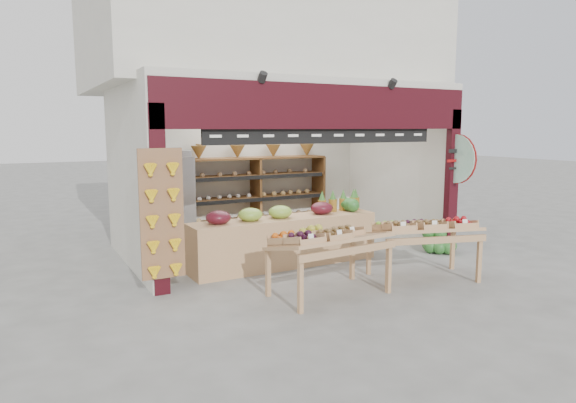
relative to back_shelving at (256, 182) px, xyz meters
The scene contains 11 objects.
ground 2.26m from the back_shelving, 92.56° to the right, with size 60.00×60.00×0.00m, color slate.
shop_structure 2.77m from the back_shelving, 104.96° to the right, with size 6.36×5.12×5.40m.
banana_board 4.20m from the back_shelving, 132.15° to the right, with size 0.60×0.15×1.80m.
gift_sign 4.12m from the back_shelving, 49.17° to the right, with size 0.04×0.93×0.92m.
back_shelving is the anchor object (origin of this frame).
refrigerator 1.84m from the back_shelving, behind, with size 0.74×0.74×1.89m, color silver.
cardboard_stack 2.89m from the back_shelving, 145.71° to the right, with size 0.98×0.71×0.60m.
mid_counter 2.64m from the back_shelving, 103.64° to the right, with size 3.32×0.71×1.05m.
display_table_left 4.22m from the back_shelving, 102.16° to the right, with size 1.69×1.04×1.03m.
display_table_right 4.26m from the back_shelving, 77.37° to the right, with size 1.76×1.28×1.01m.
watermelon_pile 3.97m from the back_shelving, 51.46° to the right, with size 0.66×0.63×0.48m.
Camera 1 is at (-4.46, -8.04, 2.32)m, focal length 32.00 mm.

